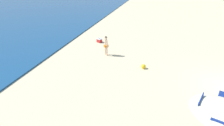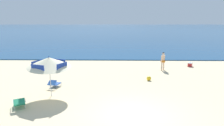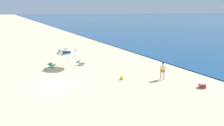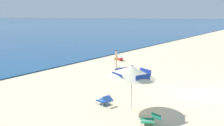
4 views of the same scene
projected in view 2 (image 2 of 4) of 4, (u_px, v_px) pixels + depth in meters
name	position (u px, v px, depth m)	size (l,w,h in m)	color
ground_plane	(134.00, 115.00, 8.57)	(800.00, 800.00, 0.00)	beige
ocean_water	(116.00, 25.00, 412.74)	(800.00, 800.00, 0.10)	navy
beach_umbrella_striped_main	(49.00, 62.00, 10.50)	(3.27, 3.29, 2.37)	silver
lounge_chair_under_umbrella	(19.00, 103.00, 9.30)	(0.87, 1.01, 0.50)	#1E7F56
lounge_chair_beside_umbrella	(54.00, 83.00, 12.30)	(0.72, 0.99, 0.52)	#1E4799
person_standing_near_shore	(163.00, 60.00, 16.74)	(0.39, 0.39, 1.61)	beige
cooler_box	(190.00, 64.00, 18.31)	(0.56, 0.61, 0.43)	red
beach_ball	(149.00, 78.00, 13.81)	(0.32, 0.32, 0.32)	yellow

